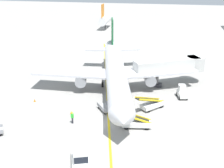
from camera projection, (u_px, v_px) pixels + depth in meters
ground_plane at (100, 123)px, 38.84m from camera, size 300.00×300.00×0.00m
taxi_line_yellow at (108, 107)px, 43.40m from camera, size 19.33×77.77×0.01m
airliner at (115, 71)px, 48.25m from camera, size 27.92×34.95×10.10m
jet_bridge at (174, 66)px, 50.67m from camera, size 12.49×8.35×4.85m
pushback_tug at (81, 159)px, 29.86m from camera, size 3.01×4.03×2.20m
baggage_tug_near_wing at (182, 92)px, 46.30m from camera, size 1.83×2.64×2.10m
belt_loader_forward_hold at (152, 104)px, 42.57m from camera, size 4.29×4.54×2.59m
belt_loader_aft_hold at (135, 122)px, 37.49m from camera, size 5.14×2.08×2.59m
baggage_cart_loaded at (105, 108)px, 42.09m from camera, size 2.91×3.51×0.94m
ground_crew_marshaller at (72, 117)px, 38.42m from camera, size 0.36×0.24×1.70m
ground_crew_wing_walker at (109, 113)px, 39.69m from camera, size 0.36×0.24×1.70m
safety_cone_nose_left at (110, 80)px, 53.24m from camera, size 0.36×0.36×0.44m
safety_cone_nose_right at (71, 112)px, 41.20m from camera, size 0.36×0.36×0.44m
safety_cone_wingtip_left at (35, 100)px, 45.06m from camera, size 0.36×0.36×0.44m
safety_cone_wingtip_right at (154, 83)px, 51.84m from camera, size 0.36×0.36×0.44m
distant_aircraft_far_left at (105, 19)px, 100.57m from camera, size 3.00×10.10×8.80m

